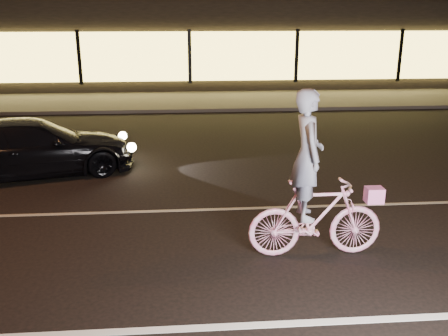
{
  "coord_description": "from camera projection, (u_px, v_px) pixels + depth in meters",
  "views": [
    {
      "loc": [
        -0.25,
        -6.32,
        3.42
      ],
      "look_at": [
        0.3,
        0.6,
        1.23
      ],
      "focal_mm": 40.0,
      "sensor_mm": 36.0,
      "label": 1
    }
  ],
  "objects": [
    {
      "name": "sedan",
      "position": [
        34.0,
        147.0,
        10.73
      ],
      "size": [
        4.52,
        2.84,
        1.22
      ],
      "rotation": [
        0.0,
        0.0,
        1.86
      ],
      "color": "black",
      "rests_on": "ground"
    },
    {
      "name": "sidewalk",
      "position": [
        191.0,
        101.0,
        19.4
      ],
      "size": [
        30.0,
        4.0,
        0.12
      ],
      "primitive_type": "cube",
      "color": "#383533",
      "rests_on": "ground"
    },
    {
      "name": "ground",
      "position": [
        206.0,
        264.0,
        7.06
      ],
      "size": [
        90.0,
        90.0,
        0.0
      ],
      "primitive_type": "plane",
      "color": "black",
      "rests_on": "ground"
    },
    {
      "name": "cyclist",
      "position": [
        314.0,
        199.0,
        7.06
      ],
      "size": [
        1.94,
        0.67,
        2.44
      ],
      "rotation": [
        0.0,
        0.0,
        1.57
      ],
      "color": "#E93F86",
      "rests_on": "ground"
    },
    {
      "name": "lane_stripe_near",
      "position": [
        213.0,
        327.0,
        5.63
      ],
      "size": [
        60.0,
        0.12,
        0.01
      ],
      "primitive_type": "cube",
      "color": "silver",
      "rests_on": "ground"
    },
    {
      "name": "storefront",
      "position": [
        188.0,
        38.0,
        24.44
      ],
      "size": [
        25.4,
        8.42,
        4.2
      ],
      "color": "black",
      "rests_on": "ground"
    },
    {
      "name": "lane_stripe_far",
      "position": [
        201.0,
        210.0,
        8.96
      ],
      "size": [
        60.0,
        0.1,
        0.01
      ],
      "primitive_type": "cube",
      "color": "gray",
      "rests_on": "ground"
    }
  ]
}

